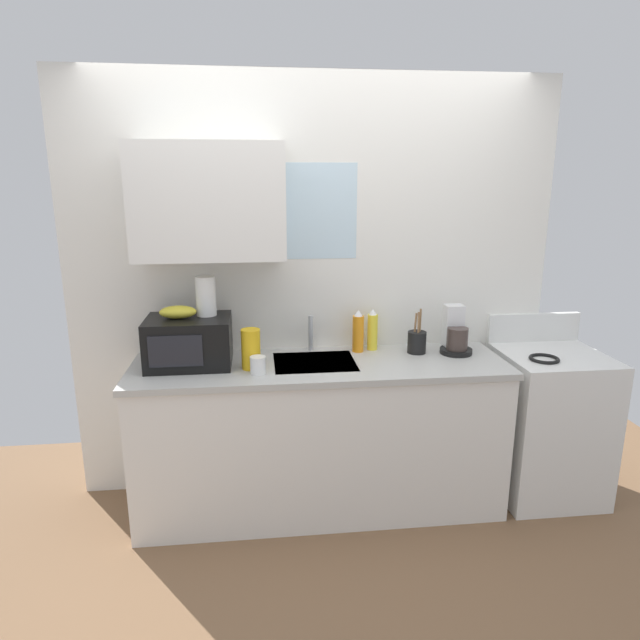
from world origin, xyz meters
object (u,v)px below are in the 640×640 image
banana_bunch (178,312)px  dish_soap_bottle_yellow (372,330)px  utensil_crock (417,342)px  dish_soap_bottle_orange (358,332)px  coffee_maker (455,335)px  paper_towel_roll (206,296)px  cereal_canister (251,349)px  microwave (189,342)px  stove_range (547,422)px  mug_white (258,365)px

banana_bunch → dish_soap_bottle_yellow: 1.15m
banana_bunch → utensil_crock: size_ratio=0.75×
dish_soap_bottle_orange → dish_soap_bottle_yellow: bearing=17.6°
banana_bunch → dish_soap_bottle_yellow: size_ratio=0.79×
coffee_maker → banana_bunch: bearing=-177.9°
paper_towel_roll → cereal_canister: bearing=-32.0°
microwave → utensil_crock: microwave is taller
microwave → dish_soap_bottle_yellow: 1.08m
stove_range → cereal_canister: 1.87m
coffee_maker → cereal_canister: bearing=-172.5°
mug_white → microwave: bearing=153.4°
banana_bunch → dish_soap_bottle_orange: banana_bunch is taller
mug_white → cereal_canister: bearing=112.0°
dish_soap_bottle_orange → dish_soap_bottle_yellow: size_ratio=1.01×
stove_range → cereal_canister: bearing=-178.3°
dish_soap_bottle_orange → mug_white: dish_soap_bottle_orange is taller
microwave → cereal_canister: bearing=-16.1°
dish_soap_bottle_orange → cereal_canister: 0.68m
microwave → banana_bunch: (-0.05, 0.00, 0.17)m
dish_soap_bottle_orange → stove_range: bearing=-9.0°
microwave → coffee_maker: (1.55, 0.06, -0.03)m
coffee_maker → dish_soap_bottle_yellow: bearing=167.2°
stove_range → utensil_crock: 0.96m
paper_towel_roll → banana_bunch: bearing=-161.6°
microwave → mug_white: size_ratio=4.84×
utensil_crock → dish_soap_bottle_orange: bearing=168.9°
coffee_maker → mug_white: 1.20m
banana_bunch → coffee_maker: (1.60, 0.06, -0.20)m
stove_range → coffee_maker: (-0.58, 0.10, 0.55)m
coffee_maker → dish_soap_bottle_yellow: (-0.48, 0.11, 0.01)m
microwave → mug_white: bearing=-26.6°
paper_towel_roll → dish_soap_bottle_yellow: bearing=6.9°
stove_range → dish_soap_bottle_orange: dish_soap_bottle_orange is taller
coffee_maker → cereal_canister: size_ratio=1.26×
mug_white → paper_towel_roll: bearing=139.0°
coffee_maker → mug_white: size_ratio=2.95×
microwave → utensil_crock: 1.32m
coffee_maker → dish_soap_bottle_orange: size_ratio=1.10×
paper_towel_roll → utensil_crock: paper_towel_roll is taller
coffee_maker → cereal_canister: coffee_maker is taller
microwave → paper_towel_roll: bearing=27.2°
dish_soap_bottle_yellow → mug_white: 0.78m
stove_range → dish_soap_bottle_yellow: bearing=168.6°
cereal_canister → mug_white: bearing=-68.0°
banana_bunch → utensil_crock: (1.37, 0.07, -0.24)m
dish_soap_bottle_orange → cereal_canister: (-0.64, -0.24, -0.01)m
cereal_canister → mug_white: (0.04, -0.09, -0.06)m
banana_bunch → microwave: bearing=-1.8°
dish_soap_bottle_orange → microwave: bearing=-171.9°
dish_soap_bottle_orange → utensil_crock: 0.35m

